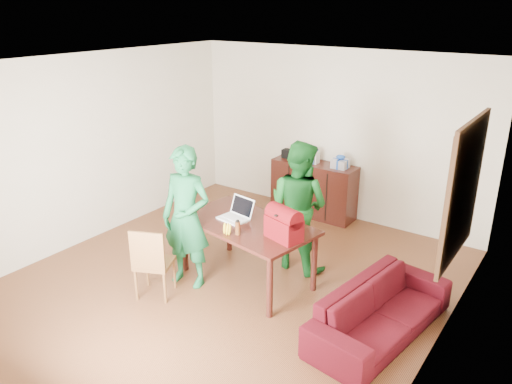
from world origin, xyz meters
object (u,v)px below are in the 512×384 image
Objects in this scene: person_far at (299,206)px; red_bag at (284,226)px; chair at (155,275)px; bottle at (238,227)px; sofa at (381,310)px; person_near at (186,218)px; table at (247,230)px; laptop at (233,216)px.

red_bag is at bearing 113.71° from person_far.
chair is 2.15× the size of red_bag.
person_far reaches higher than bottle.
red_bag is 0.22× the size of sofa.
person_far is at bearing 42.22° from person_near.
red_bag is 1.38m from sofa.
person_near is at bearing 49.32° from chair.
table is 10.10× the size of bottle.
red_bag reaches higher than table.
person_near is at bearing -167.29° from bottle.
person_near reaches higher than sofa.
person_near is 4.21× the size of red_bag.
bottle is (0.30, -0.30, 0.04)m from laptop.
red_bag is at bearing 99.97° from sofa.
person_near reaches higher than person_far.
person_near is at bearing -130.27° from table.
person_near is (-0.56, -0.47, 0.20)m from table.
person_far is at bearing 71.05° from sofa.
table is 0.39m from bottle.
table is 0.25m from laptop.
bottle is 1.83m from sofa.
chair is 1.18m from laptop.
person_near is 0.95× the size of sofa.
table is at bearing 29.98° from person_near.
laptop reaches higher than sofa.
laptop reaches higher than chair.
red_bag is at bearing 22.50° from bottle.
person_far is (0.33, 0.69, 0.18)m from table.
person_far is at bearing 124.79° from red_bag.
sofa is at bearing 17.49° from red_bag.
table is at bearing 28.89° from chair.
person_far reaches higher than laptop.
sofa is (1.48, -0.77, -0.59)m from person_far.
red_bag is at bearing 7.75° from chair.
laptop is 0.21× the size of sofa.
bottle is (0.66, 0.15, -0.01)m from person_near.
person_far reaches higher than sofa.
person_near reaches higher than chair.
table is at bearing 108.03° from bottle.
red_bag is (0.50, 0.21, 0.07)m from bottle.
person_far is at bearing 62.13° from laptop.
red_bag reaches higher than bottle.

